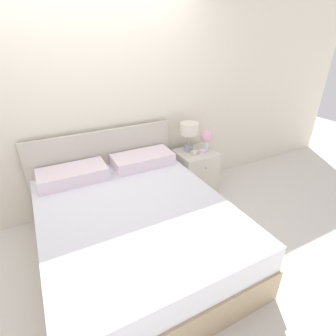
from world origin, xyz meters
name	(u,v)px	position (x,y,z in m)	size (l,w,h in m)	color
ground_plane	(109,203)	(0.00, 0.00, 0.00)	(12.00, 12.00, 0.00)	silver
wall_back	(95,103)	(0.00, 0.07, 1.30)	(8.00, 0.06, 2.60)	silver
bed	(134,226)	(0.00, -0.94, 0.31)	(1.71, 2.02, 1.00)	tan
nightstand	(195,172)	(1.16, -0.25, 0.30)	(0.50, 0.48, 0.59)	silver
table_lamp	(189,131)	(1.09, -0.17, 0.87)	(0.24, 0.24, 0.38)	#A8B2BC
flower_vase	(207,137)	(1.31, -0.26, 0.77)	(0.17, 0.17, 0.28)	white
teacup	(202,152)	(1.21, -0.32, 0.61)	(0.13, 0.13, 0.05)	white
alarm_clock	(194,153)	(1.08, -0.31, 0.62)	(0.08, 0.04, 0.06)	beige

